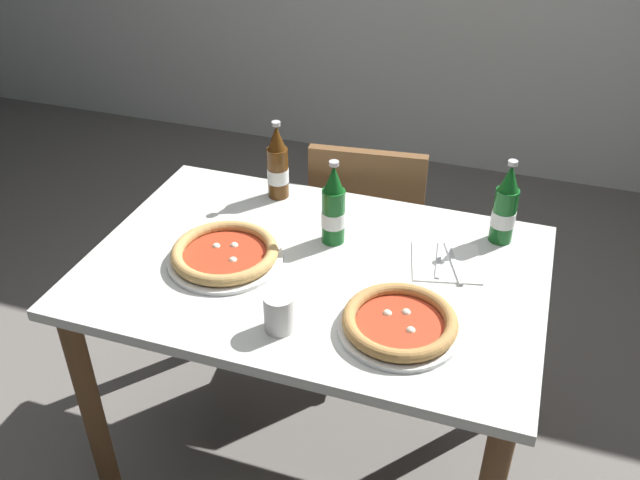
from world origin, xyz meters
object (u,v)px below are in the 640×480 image
pizza_margherita_near (400,323)px  beer_bottle_center (333,209)px  pizza_marinara_far (225,254)px  beer_bottle_right (278,166)px  beer_bottle_left (505,208)px  napkin_with_cutlery (446,262)px  paper_cup (279,313)px  dining_table_main (314,299)px  chair_behind_table (369,231)px

pizza_margherita_near → beer_bottle_center: size_ratio=1.18×
pizza_margherita_near → beer_bottle_center: bearing=130.3°
pizza_marinara_far → beer_bottle_right: 0.38m
beer_bottle_left → napkin_with_cutlery: 0.22m
beer_bottle_right → paper_cup: bearing=-68.2°
dining_table_main → beer_bottle_center: beer_bottle_center is taller
beer_bottle_left → beer_bottle_center: same height
dining_table_main → pizza_marinara_far: size_ratio=3.87×
beer_bottle_right → beer_bottle_center: bearing=-37.9°
pizza_margherita_near → napkin_with_cutlery: size_ratio=1.35×
pizza_margherita_near → napkin_with_cutlery: pizza_margherita_near is taller
chair_behind_table → paper_cup: size_ratio=8.95×
pizza_margherita_near → paper_cup: 0.28m
pizza_marinara_far → beer_bottle_left: bearing=26.2°
pizza_marinara_far → beer_bottle_right: beer_bottle_right is taller
beer_bottle_center → pizza_margherita_near: bearing=-49.7°
napkin_with_cutlery → paper_cup: (-0.32, -0.39, 0.04)m
dining_table_main → beer_bottle_center: size_ratio=4.86×
beer_bottle_right → pizza_marinara_far: bearing=-91.3°
beer_bottle_right → napkin_with_cutlery: beer_bottle_right is taller
beer_bottle_right → napkin_with_cutlery: bearing=-18.8°
napkin_with_cutlery → paper_cup: size_ratio=2.28×
dining_table_main → napkin_with_cutlery: size_ratio=5.55×
beer_bottle_center → napkin_with_cutlery: bearing=-1.0°
paper_cup → pizza_marinara_far: bearing=138.9°
beer_bottle_left → paper_cup: 0.71m
chair_behind_table → paper_cup: 0.93m
pizza_marinara_far → beer_bottle_left: 0.77m
chair_behind_table → pizza_marinara_far: bearing=64.6°
dining_table_main → napkin_with_cutlery: 0.37m
chair_behind_table → beer_bottle_left: beer_bottle_left is taller
chair_behind_table → paper_cup: chair_behind_table is taller
dining_table_main → pizza_marinara_far: (-0.23, -0.05, 0.14)m
beer_bottle_left → pizza_margherita_near: bearing=-111.4°
pizza_marinara_far → dining_table_main: bearing=13.0°
dining_table_main → beer_bottle_center: (0.01, 0.13, 0.22)m
chair_behind_table → beer_bottle_right: size_ratio=3.44×
beer_bottle_right → chair_behind_table: bearing=53.6°
dining_table_main → paper_cup: size_ratio=12.63×
beer_bottle_left → beer_bottle_center: size_ratio=1.00×
pizza_marinara_far → napkin_with_cutlery: pizza_marinara_far is taller
napkin_with_cutlery → chair_behind_table: bearing=124.7°
pizza_margherita_near → beer_bottle_center: beer_bottle_center is taller
chair_behind_table → beer_bottle_right: beer_bottle_right is taller
paper_cup → pizza_margherita_near: bearing=17.6°
napkin_with_cutlery → paper_cup: bearing=-130.0°
napkin_with_cutlery → beer_bottle_left: bearing=52.4°
beer_bottle_center → paper_cup: bearing=-90.8°
pizza_margherita_near → pizza_marinara_far: 0.52m
pizza_margherita_near → beer_bottle_right: 0.70m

